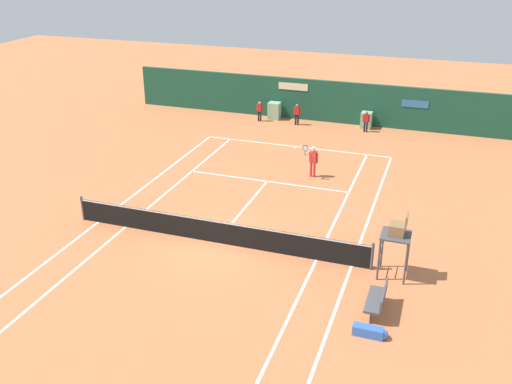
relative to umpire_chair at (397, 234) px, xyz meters
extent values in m
plane|color=#C67042|center=(-6.75, 0.15, -1.63)|extent=(80.00, 80.00, 0.00)
cube|color=white|center=(-6.75, 11.85, -1.63)|extent=(10.60, 0.10, 0.01)
cube|color=white|center=(-12.05, 0.15, -1.63)|extent=(0.10, 23.40, 0.01)
cube|color=white|center=(-10.75, 0.15, -1.63)|extent=(0.10, 23.40, 0.01)
cube|color=white|center=(-2.75, 0.15, -1.63)|extent=(0.10, 23.40, 0.01)
cube|color=white|center=(-1.45, 0.15, -1.63)|extent=(0.10, 23.40, 0.01)
cube|color=white|center=(-6.75, 6.55, -1.63)|extent=(8.00, 0.10, 0.01)
cube|color=white|center=(-6.75, 3.35, -1.63)|extent=(0.10, 6.40, 0.01)
cube|color=white|center=(-6.75, 11.70, -1.63)|extent=(0.10, 0.24, 0.01)
cylinder|color=#4C4C51|center=(-12.75, 0.15, -1.10)|extent=(0.10, 0.10, 1.07)
cylinder|color=#4C4C51|center=(-0.75, 0.15, -1.10)|extent=(0.10, 0.10, 1.07)
cube|color=black|center=(-6.75, 0.15, -1.16)|extent=(12.00, 0.03, 0.95)
cube|color=white|center=(-6.75, 0.15, -0.71)|extent=(12.00, 0.04, 0.06)
cube|color=#194C38|center=(-6.75, 17.15, -0.32)|extent=(25.00, 0.24, 2.63)
cube|color=beige|center=(-8.43, 17.01, 0.48)|extent=(1.93, 0.02, 0.44)
cube|color=#2D6BA8|center=(-0.82, 17.01, 0.04)|extent=(1.57, 0.02, 0.44)
cube|color=#8CB793|center=(-9.54, 16.60, -1.09)|extent=(0.75, 0.70, 1.08)
cube|color=#8CB793|center=(-3.58, 16.60, -1.13)|extent=(0.64, 0.70, 1.00)
cylinder|color=#47474C|center=(-0.46, -0.45, -0.85)|extent=(0.07, 0.07, 1.57)
cylinder|color=#47474C|center=(-0.46, 0.45, -0.85)|extent=(0.07, 0.07, 1.57)
cylinder|color=#47474C|center=(0.44, -0.45, -0.85)|extent=(0.07, 0.07, 1.57)
cylinder|color=#47474C|center=(0.44, 0.45, -0.85)|extent=(0.07, 0.07, 1.57)
cylinder|color=#47474C|center=(-0.46, 0.00, -1.16)|extent=(0.04, 0.81, 0.04)
cylinder|color=#47474C|center=(-0.46, 0.00, -0.70)|extent=(0.04, 0.81, 0.04)
cube|color=#47474C|center=(-0.01, 0.00, -0.04)|extent=(1.00, 1.00, 0.06)
cube|color=olive|center=(-0.01, 0.00, 0.19)|extent=(0.52, 0.56, 0.40)
cube|color=olive|center=(0.28, 0.00, 0.57)|extent=(0.06, 0.56, 0.45)
cylinder|color=#38383D|center=(-0.30, -2.99, -1.44)|extent=(0.06, 0.06, 0.38)
cylinder|color=#38383D|center=(-0.30, -1.64, -1.44)|extent=(0.06, 0.06, 0.38)
cube|color=#4C4C51|center=(-0.30, -2.32, -1.21)|extent=(0.48, 1.51, 0.08)
cube|color=#4C4C51|center=(-0.03, -2.32, -0.96)|extent=(0.06, 1.51, 0.42)
cube|color=blue|center=(-0.28, -3.62, -1.47)|extent=(0.91, 0.31, 0.32)
sphere|color=blue|center=(0.17, -3.62, -1.47)|extent=(0.29, 0.29, 0.28)
cylinder|color=red|center=(-4.73, 7.85, -1.25)|extent=(0.13, 0.13, 0.77)
cylinder|color=red|center=(-4.91, 7.88, -1.25)|extent=(0.13, 0.13, 0.77)
cube|color=red|center=(-4.82, 7.87, -0.59)|extent=(0.37, 0.24, 0.54)
sphere|color=beige|center=(-4.82, 7.87, -0.22)|extent=(0.21, 0.21, 0.21)
cylinder|color=white|center=(-4.82, 7.87, -0.14)|extent=(0.20, 0.20, 0.06)
cylinder|color=red|center=(-4.61, 7.84, -0.63)|extent=(0.08, 0.08, 0.52)
cylinder|color=beige|center=(-5.07, 7.64, -0.37)|extent=(0.16, 0.53, 0.08)
cylinder|color=black|center=(-5.11, 7.38, -0.26)|extent=(0.03, 0.03, 0.22)
torus|color=black|center=(-5.11, 7.38, -0.01)|extent=(0.30, 0.07, 0.30)
cylinder|color=silver|center=(-5.11, 7.38, -0.01)|extent=(0.26, 0.04, 0.26)
cylinder|color=black|center=(-10.20, 15.79, -1.31)|extent=(0.11, 0.11, 0.65)
cylinder|color=black|center=(-10.35, 15.82, -1.31)|extent=(0.11, 0.11, 0.65)
cube|color=#AD1E1E|center=(-10.27, 15.80, -0.76)|extent=(0.31, 0.21, 0.46)
sphere|color=tan|center=(-10.27, 15.80, -0.44)|extent=(0.18, 0.18, 0.18)
cylinder|color=#AD1E1E|center=(-10.10, 15.78, -0.79)|extent=(0.07, 0.07, 0.44)
cylinder|color=#AD1E1E|center=(-10.45, 15.83, -0.79)|extent=(0.07, 0.07, 0.44)
cylinder|color=black|center=(-3.41, 15.80, -1.31)|extent=(0.11, 0.11, 0.65)
cylinder|color=black|center=(-3.56, 15.81, -1.31)|extent=(0.11, 0.11, 0.65)
cube|color=#AD1E1E|center=(-3.49, 15.80, -0.75)|extent=(0.30, 0.18, 0.46)
sphere|color=#8C664C|center=(-3.49, 15.80, -0.43)|extent=(0.18, 0.18, 0.18)
cylinder|color=#AD1E1E|center=(-3.31, 15.79, -0.79)|extent=(0.07, 0.07, 0.44)
cylinder|color=#AD1E1E|center=(-3.67, 15.82, -0.79)|extent=(0.07, 0.07, 0.44)
cylinder|color=black|center=(-7.73, 15.80, -1.29)|extent=(0.11, 0.11, 0.68)
cylinder|color=black|center=(-7.88, 15.81, -1.29)|extent=(0.11, 0.11, 0.68)
cube|color=#AD1E1E|center=(-7.80, 15.80, -0.72)|extent=(0.32, 0.19, 0.48)
sphere|color=#8C664C|center=(-7.80, 15.80, -0.38)|extent=(0.19, 0.19, 0.19)
cylinder|color=#AD1E1E|center=(-7.61, 15.79, -0.75)|extent=(0.07, 0.07, 0.46)
cylinder|color=#AD1E1E|center=(-7.99, 15.82, -0.75)|extent=(0.07, 0.07, 0.46)
sphere|color=#CCE033|center=(-10.73, 11.04, -1.60)|extent=(0.07, 0.07, 0.07)
camera|label=1|loc=(1.07, -17.71, 9.25)|focal=40.08mm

